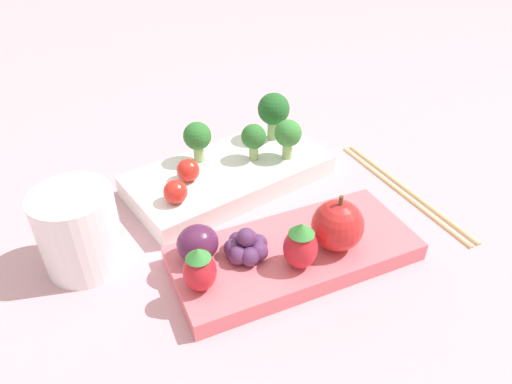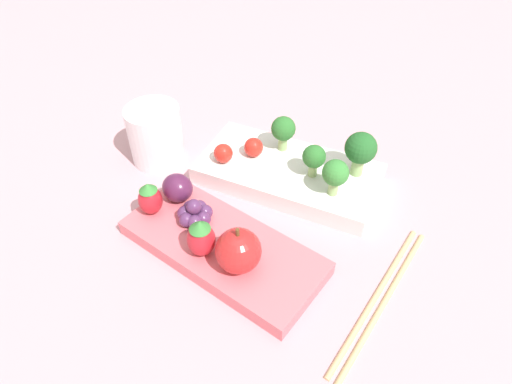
% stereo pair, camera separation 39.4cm
% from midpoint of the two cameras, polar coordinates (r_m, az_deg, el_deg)
% --- Properties ---
extents(ground_plane, '(4.00, 4.00, 0.00)m').
position_cam_midpoint_polar(ground_plane, '(0.47, -20.89, -14.90)').
color(ground_plane, '#C6939E').
extents(bento_box_savoury, '(0.24, 0.14, 0.02)m').
position_cam_midpoint_polar(bento_box_savoury, '(0.52, -22.80, -8.15)').
color(bento_box_savoury, white).
rests_on(bento_box_savoury, ground_plane).
extents(bento_box_fruit, '(0.23, 0.11, 0.02)m').
position_cam_midpoint_polar(bento_box_fruit, '(0.42, -20.00, -20.80)').
color(bento_box_fruit, '#DB6670').
rests_on(bento_box_fruit, ground_plane).
extents(broccoli_floret_0, '(0.03, 0.03, 0.04)m').
position_cam_midpoint_polar(broccoli_floret_0, '(0.49, -20.10, -3.62)').
color(broccoli_floret_0, '#93B770').
rests_on(broccoli_floret_0, bento_box_savoury).
extents(broccoli_floret_1, '(0.04, 0.04, 0.06)m').
position_cam_midpoint_polar(broccoli_floret_1, '(0.52, -16.33, 0.59)').
color(broccoli_floret_1, '#93B770').
rests_on(broccoli_floret_1, bento_box_savoury).
extents(broccoli_floret_2, '(0.03, 0.03, 0.05)m').
position_cam_midpoint_polar(broccoli_floret_2, '(0.51, -26.88, -3.51)').
color(broccoli_floret_2, '#93B770').
rests_on(broccoli_floret_2, bento_box_savoury).
extents(broccoli_floret_3, '(0.03, 0.03, 0.05)m').
position_cam_midpoint_polar(broccoli_floret_3, '(0.48, -15.75, -3.29)').
color(broccoli_floret_3, '#93B770').
rests_on(broccoli_floret_3, bento_box_savoury).
extents(cherry_tomato_0, '(0.02, 0.02, 0.02)m').
position_cam_midpoint_polar(cherry_tomato_0, '(0.50, -28.73, -7.89)').
color(cherry_tomato_0, red).
rests_on(cherry_tomato_0, bento_box_savoury).
extents(cherry_tomato_1, '(0.02, 0.02, 0.02)m').
position_cam_midpoint_polar(cherry_tomato_1, '(0.48, -31.41, -10.98)').
color(cherry_tomato_1, red).
rests_on(cherry_tomato_1, bento_box_savoury).
extents(apple, '(0.05, 0.05, 0.06)m').
position_cam_midpoint_polar(apple, '(0.39, -14.92, -18.32)').
color(apple, red).
rests_on(apple, bento_box_fruit).
extents(strawberry_0, '(0.03, 0.03, 0.05)m').
position_cam_midpoint_polar(strawberry_0, '(0.39, -21.08, -20.92)').
color(strawberry_0, red).
rests_on(strawberry_0, bento_box_fruit).
extents(strawberry_1, '(0.03, 0.03, 0.04)m').
position_cam_midpoint_polar(strawberry_1, '(0.41, -33.92, -22.04)').
color(strawberry_1, red).
rests_on(strawberry_1, bento_box_fruit).
extents(plum, '(0.04, 0.03, 0.03)m').
position_cam_midpoint_polar(plum, '(0.43, -32.16, -18.50)').
color(plum, '#511E42').
rests_on(plum, bento_box_fruit).
extents(grape_cluster, '(0.04, 0.04, 0.03)m').
position_cam_midpoint_polar(grape_cluster, '(0.42, -26.49, -19.61)').
color(grape_cluster, '#562D5B').
rests_on(grape_cluster, bento_box_fruit).
extents(drinking_cup, '(0.07, 0.07, 0.08)m').
position_cam_midpoint_polar(drinking_cup, '(0.50, -42.45, -14.77)').
color(drinking_cup, white).
rests_on(drinking_cup, ground_plane).
extents(chopsticks_pair, '(0.02, 0.21, 0.01)m').
position_cam_midpoint_polar(chopsticks_pair, '(0.48, -0.06, -10.67)').
color(chopsticks_pair, tan).
rests_on(chopsticks_pair, ground_plane).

